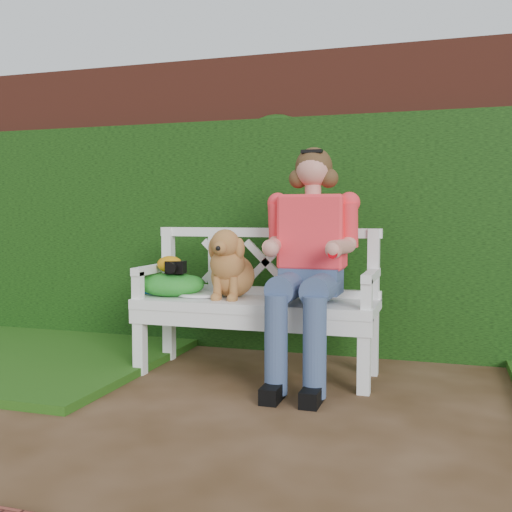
% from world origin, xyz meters
% --- Properties ---
extents(ground, '(60.00, 60.00, 0.00)m').
position_xyz_m(ground, '(0.00, 0.00, 0.00)').
color(ground, '#392410').
extents(brick_wall, '(10.00, 0.30, 2.20)m').
position_xyz_m(brick_wall, '(0.00, 1.90, 1.10)').
color(brick_wall, maroon).
rests_on(brick_wall, ground).
extents(ivy_hedge, '(10.00, 0.18, 1.70)m').
position_xyz_m(ivy_hedge, '(0.00, 1.68, 0.85)').
color(ivy_hedge, '#245E15').
rests_on(ivy_hedge, ground).
extents(garden_bench, '(1.60, 0.65, 0.48)m').
position_xyz_m(garden_bench, '(-0.42, 0.94, 0.24)').
color(garden_bench, white).
rests_on(garden_bench, ground).
extents(seated_woman, '(0.72, 0.88, 1.39)m').
position_xyz_m(seated_woman, '(-0.07, 0.92, 0.70)').
color(seated_woman, '#E73D69').
rests_on(seated_woman, ground).
extents(dog, '(0.38, 0.46, 0.44)m').
position_xyz_m(dog, '(-0.59, 0.94, 0.70)').
color(dog, '#B47547').
rests_on(dog, garden_bench).
extents(tennis_racket, '(0.62, 0.41, 0.03)m').
position_xyz_m(tennis_racket, '(-0.83, 0.94, 0.49)').
color(tennis_racket, white).
rests_on(tennis_racket, garden_bench).
extents(green_bag, '(0.49, 0.41, 0.15)m').
position_xyz_m(green_bag, '(-1.00, 0.93, 0.55)').
color(green_bag, '#218A23').
rests_on(green_bag, garden_bench).
extents(camera_item, '(0.13, 0.10, 0.08)m').
position_xyz_m(camera_item, '(-0.95, 0.90, 0.67)').
color(camera_item, black).
rests_on(camera_item, green_bag).
extents(baseball_glove, '(0.20, 0.17, 0.11)m').
position_xyz_m(baseball_glove, '(-1.01, 0.93, 0.68)').
color(baseball_glove, '#C87E0D').
rests_on(baseball_glove, green_bag).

